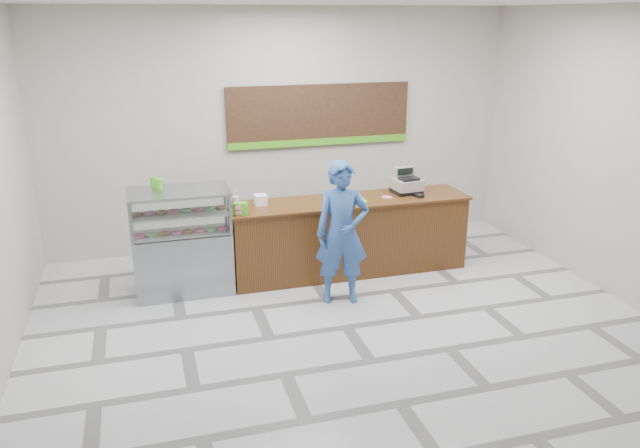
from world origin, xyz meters
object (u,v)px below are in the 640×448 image
object	(u,v)px
display_case	(182,241)
serving_tray	(353,201)
sales_counter	(349,236)
customer	(342,233)
cash_register	(406,184)

from	to	relation	value
display_case	serving_tray	size ratio (longest dim) A/B	3.82
sales_counter	display_case	world-z (taller)	display_case
sales_counter	display_case	xyz separation A→B (m)	(-2.22, -0.00, 0.16)
customer	sales_counter	bearing A→B (deg)	78.01
display_case	customer	distance (m)	2.03
serving_tray	sales_counter	bearing A→B (deg)	100.76
cash_register	customer	world-z (taller)	customer
cash_register	serving_tray	size ratio (longest dim) A/B	1.18
sales_counter	customer	xyz separation A→B (m)	(-0.38, -0.84, 0.36)
serving_tray	customer	xyz separation A→B (m)	(-0.40, -0.74, -0.16)
display_case	serving_tray	xyz separation A→B (m)	(2.24, -0.10, 0.36)
serving_tray	cash_register	bearing A→B (deg)	14.81
customer	display_case	bearing A→B (deg)	167.82
display_case	customer	world-z (taller)	customer
display_case	customer	xyz separation A→B (m)	(1.84, -0.84, 0.20)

